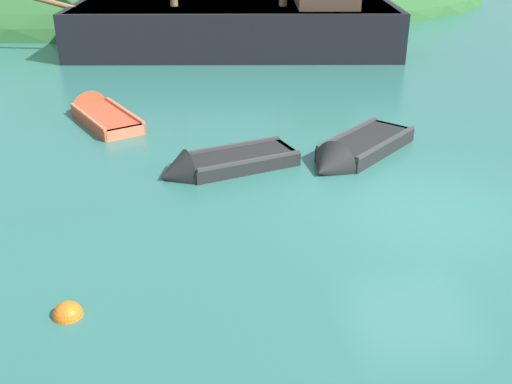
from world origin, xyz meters
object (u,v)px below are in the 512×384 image
rowboat_outer_left (218,167)px  buoy_orange (68,315)px  rowboat_center (354,154)px  sailing_ship (238,35)px  rowboat_near_dock (99,115)px

rowboat_outer_left → buoy_orange: 5.37m
rowboat_center → buoy_orange: 7.53m
sailing_ship → buoy_orange: size_ratio=36.34×
rowboat_outer_left → buoy_orange: (-2.44, -4.78, -0.09)m
sailing_ship → rowboat_center: (1.47, -11.03, -0.58)m
rowboat_center → buoy_orange: (-5.53, -5.11, -0.10)m
rowboat_outer_left → rowboat_center: bearing=167.8°
sailing_ship → rowboat_near_dock: 8.71m
rowboat_near_dock → rowboat_center: size_ratio=1.06×
rowboat_center → buoy_orange: rowboat_center is taller
rowboat_outer_left → sailing_ship: bearing=-116.3°
rowboat_near_dock → rowboat_center: bearing=-147.0°
rowboat_near_dock → rowboat_center: 7.00m
rowboat_near_dock → rowboat_outer_left: same height
rowboat_center → rowboat_outer_left: (-3.09, -0.33, -0.01)m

